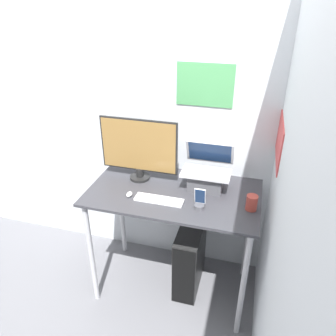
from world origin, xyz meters
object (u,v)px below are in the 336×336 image
keyboard (159,200)px  mouse (129,194)px  computer_tower (190,257)px  cell_phone (200,202)px  monitor (139,149)px  laptop (206,176)px

keyboard → mouse: (-0.21, 0.00, 0.01)m
mouse → computer_tower: bearing=26.8°
keyboard → cell_phone: size_ratio=2.28×
keyboard → cell_phone: (0.28, -0.01, 0.03)m
keyboard → mouse: 0.21m
mouse → cell_phone: cell_phone is taller
monitor → mouse: bearing=-87.0°
computer_tower → monitor: bearing=173.3°
computer_tower → laptop: bearing=23.8°
keyboard → cell_phone: 0.28m
cell_phone → laptop: bearing=90.9°
laptop → keyboard: (-0.27, -0.24, -0.09)m
mouse → cell_phone: size_ratio=0.41×
mouse → computer_tower: mouse is taller
laptop → computer_tower: size_ratio=0.60×
cell_phone → computer_tower: (-0.09, 0.21, -0.69)m
monitor → mouse: monitor is taller
computer_tower → cell_phone: bearing=-67.2°
keyboard → cell_phone: bearing=-1.5°
monitor → computer_tower: 0.98m
monitor → keyboard: (0.23, -0.25, -0.23)m
cell_phone → monitor: bearing=152.7°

